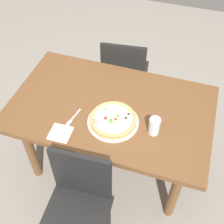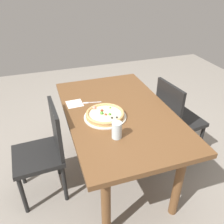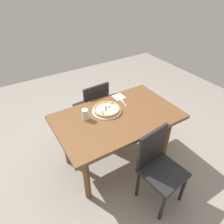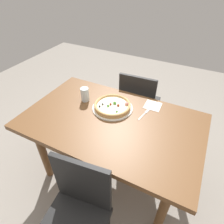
# 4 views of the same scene
# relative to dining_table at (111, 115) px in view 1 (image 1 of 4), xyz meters

# --- Properties ---
(ground_plane) EXTENTS (6.00, 6.00, 0.00)m
(ground_plane) POSITION_rel_dining_table_xyz_m (0.00, 0.00, -0.64)
(ground_plane) COLOR gray
(dining_table) EXTENTS (1.43, 0.88, 0.74)m
(dining_table) POSITION_rel_dining_table_xyz_m (0.00, 0.00, 0.00)
(dining_table) COLOR brown
(dining_table) RESTS_ON ground
(chair_near) EXTENTS (0.45, 0.45, 0.87)m
(chair_near) POSITION_rel_dining_table_xyz_m (0.08, -0.65, -0.16)
(chair_near) COLOR black
(chair_near) RESTS_ON ground
(chair_far) EXTENTS (0.42, 0.42, 0.87)m
(chair_far) POSITION_rel_dining_table_xyz_m (0.01, 0.65, -0.16)
(chair_far) COLOR black
(chair_far) RESTS_ON ground
(plate) EXTENTS (0.35, 0.35, 0.01)m
(plate) POSITION_rel_dining_table_xyz_m (-0.06, 0.14, 0.10)
(plate) COLOR silver
(plate) RESTS_ON dining_table
(pizza) EXTENTS (0.31, 0.31, 0.05)m
(pizza) POSITION_rel_dining_table_xyz_m (-0.06, 0.14, 0.13)
(pizza) COLOR tan
(pizza) RESTS_ON plate
(fork) EXTENTS (0.05, 0.17, 0.00)m
(fork) POSITION_rel_dining_table_xyz_m (0.21, 0.19, 0.10)
(fork) COLOR silver
(fork) RESTS_ON dining_table
(drinking_glass) EXTENTS (0.07, 0.07, 0.13)m
(drinking_glass) POSITION_rel_dining_table_xyz_m (-0.34, 0.14, 0.16)
(drinking_glass) COLOR silver
(drinking_glass) RESTS_ON dining_table
(napkin) EXTENTS (0.15, 0.15, 0.00)m
(napkin) POSITION_rel_dining_table_xyz_m (0.24, 0.33, 0.10)
(napkin) COLOR white
(napkin) RESTS_ON dining_table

